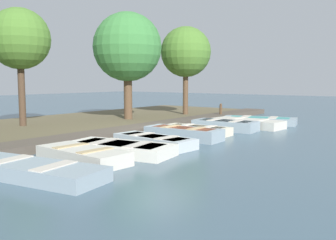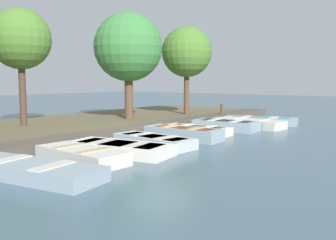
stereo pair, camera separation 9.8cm
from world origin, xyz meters
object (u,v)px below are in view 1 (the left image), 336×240
(rowboat_5, at_px, (197,130))
(park_tree_right, at_px, (186,52))
(rowboat_2, at_px, (120,148))
(park_tree_center, at_px, (127,47))
(rowboat_0, at_px, (31,170))
(rowboat_6, at_px, (225,125))
(rowboat_7, at_px, (248,123))
(park_tree_left, at_px, (20,39))
(rowboat_1, at_px, (83,155))
(rowboat_4, at_px, (183,133))
(rowboat_3, at_px, (154,141))
(rowboat_8, at_px, (259,120))
(mooring_post_far, at_px, (221,111))

(rowboat_5, bearing_deg, park_tree_right, 126.18)
(rowboat_2, distance_m, park_tree_center, 8.90)
(rowboat_0, bearing_deg, rowboat_6, 82.61)
(rowboat_7, bearing_deg, rowboat_6, -95.93)
(rowboat_5, relative_size, park_tree_left, 0.53)
(rowboat_1, height_order, rowboat_4, rowboat_4)
(rowboat_5, bearing_deg, rowboat_0, -86.72)
(rowboat_3, xyz_separation_m, park_tree_center, (-5.36, 4.57, 3.49))
(rowboat_8, relative_size, park_tree_center, 0.67)
(park_tree_left, bearing_deg, rowboat_4, 14.86)
(rowboat_0, bearing_deg, park_tree_right, 101.04)
(park_tree_left, bearing_deg, rowboat_2, -11.25)
(rowboat_0, height_order, park_tree_right, park_tree_right)
(rowboat_1, height_order, rowboat_5, rowboat_1)
(rowboat_1, bearing_deg, rowboat_4, 93.76)
(rowboat_3, distance_m, rowboat_6, 4.72)
(rowboat_2, height_order, rowboat_8, rowboat_8)
(rowboat_8, xyz_separation_m, park_tree_center, (-5.57, -3.11, 3.49))
(park_tree_left, bearing_deg, park_tree_center, 70.59)
(rowboat_1, distance_m, rowboat_5, 5.92)
(park_tree_right, bearing_deg, rowboat_7, -24.39)
(rowboat_5, distance_m, park_tree_center, 6.31)
(rowboat_8, height_order, park_tree_right, park_tree_right)
(rowboat_4, height_order, rowboat_5, rowboat_4)
(rowboat_5, bearing_deg, rowboat_8, 81.60)
(rowboat_1, height_order, rowboat_3, rowboat_1)
(rowboat_6, bearing_deg, rowboat_4, -94.46)
(rowboat_2, distance_m, mooring_post_far, 10.46)
(rowboat_8, bearing_deg, rowboat_6, -108.09)
(rowboat_3, bearing_deg, park_tree_left, -173.29)
(park_tree_left, bearing_deg, rowboat_5, 25.46)
(rowboat_8, xyz_separation_m, park_tree_left, (-7.23, -7.84, 3.58))
(park_tree_right, bearing_deg, rowboat_2, -65.32)
(mooring_post_far, bearing_deg, park_tree_right, -174.85)
(rowboat_5, distance_m, rowboat_7, 3.26)
(rowboat_0, bearing_deg, rowboat_4, 83.86)
(rowboat_0, distance_m, park_tree_left, 9.29)
(park_tree_center, bearing_deg, rowboat_6, 1.66)
(rowboat_8, xyz_separation_m, mooring_post_far, (-2.58, 0.93, 0.25))
(rowboat_4, xyz_separation_m, park_tree_center, (-5.32, 2.88, 3.44))
(rowboat_6, xyz_separation_m, park_tree_left, (-7.01, -4.89, 3.54))
(rowboat_8, distance_m, park_tree_center, 7.27)
(rowboat_7, bearing_deg, rowboat_8, 100.10)
(rowboat_1, relative_size, rowboat_6, 1.00)
(rowboat_0, bearing_deg, rowboat_5, 85.51)
(rowboat_7, distance_m, park_tree_center, 6.85)
(rowboat_7, height_order, rowboat_8, rowboat_7)
(rowboat_2, height_order, park_tree_left, park_tree_left)
(rowboat_5, xyz_separation_m, rowboat_6, (0.32, 1.70, 0.05))
(rowboat_0, relative_size, rowboat_3, 1.23)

